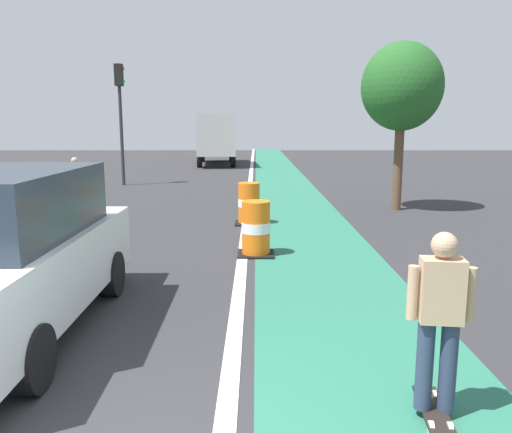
{
  "coord_description": "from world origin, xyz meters",
  "views": [
    {
      "loc": [
        1.17,
        -3.31,
        2.57
      ],
      "look_at": [
        1.2,
        4.83,
        1.1
      ],
      "focal_mm": 35.58,
      "sensor_mm": 36.0,
      "label": 1
    }
  ],
  "objects_px": {
    "skateboarder_on_lane": "(437,320)",
    "street_tree_sidewalk": "(399,88)",
    "delivery_truck_down_block": "(214,136)",
    "parked_suv_nearest": "(5,253)",
    "traffic_barrel_front": "(254,229)",
    "pedestrian_crossing": "(73,182)",
    "traffic_light_corner": "(118,103)",
    "traffic_barrel_mid": "(247,204)"
  },
  "relations": [
    {
      "from": "skateboarder_on_lane",
      "to": "parked_suv_nearest",
      "type": "distance_m",
      "value": 4.97
    },
    {
      "from": "pedestrian_crossing",
      "to": "street_tree_sidewalk",
      "type": "relative_size",
      "value": 0.32
    },
    {
      "from": "traffic_light_corner",
      "to": "pedestrian_crossing",
      "type": "distance_m",
      "value": 7.01
    },
    {
      "from": "delivery_truck_down_block",
      "to": "traffic_barrel_front",
      "type": "bearing_deg",
      "value": -83.75
    },
    {
      "from": "pedestrian_crossing",
      "to": "street_tree_sidewalk",
      "type": "distance_m",
      "value": 10.25
    },
    {
      "from": "traffic_barrel_mid",
      "to": "pedestrian_crossing",
      "type": "bearing_deg",
      "value": 156.42
    },
    {
      "from": "street_tree_sidewalk",
      "to": "skateboarder_on_lane",
      "type": "bearing_deg",
      "value": -103.64
    },
    {
      "from": "pedestrian_crossing",
      "to": "parked_suv_nearest",
      "type": "bearing_deg",
      "value": -75.19
    },
    {
      "from": "parked_suv_nearest",
      "to": "traffic_barrel_front",
      "type": "distance_m",
      "value": 4.96
    },
    {
      "from": "traffic_barrel_mid",
      "to": "delivery_truck_down_block",
      "type": "relative_size",
      "value": 0.14
    },
    {
      "from": "pedestrian_crossing",
      "to": "street_tree_sidewalk",
      "type": "xyz_separation_m",
      "value": [
        9.86,
        -0.04,
        2.8
      ]
    },
    {
      "from": "parked_suv_nearest",
      "to": "street_tree_sidewalk",
      "type": "xyz_separation_m",
      "value": [
        7.35,
        9.45,
        2.63
      ]
    },
    {
      "from": "traffic_light_corner",
      "to": "skateboarder_on_lane",
      "type": "bearing_deg",
      "value": -67.62
    },
    {
      "from": "street_tree_sidewalk",
      "to": "pedestrian_crossing",
      "type": "bearing_deg",
      "value": 179.76
    },
    {
      "from": "traffic_light_corner",
      "to": "traffic_barrel_front",
      "type": "bearing_deg",
      "value": -64.53
    },
    {
      "from": "parked_suv_nearest",
      "to": "delivery_truck_down_block",
      "type": "bearing_deg",
      "value": 89.14
    },
    {
      "from": "delivery_truck_down_block",
      "to": "pedestrian_crossing",
      "type": "distance_m",
      "value": 18.45
    },
    {
      "from": "parked_suv_nearest",
      "to": "traffic_barrel_front",
      "type": "relative_size",
      "value": 4.24
    },
    {
      "from": "parked_suv_nearest",
      "to": "traffic_barrel_mid",
      "type": "xyz_separation_m",
      "value": [
        2.84,
        7.15,
        -0.5
      ]
    },
    {
      "from": "traffic_light_corner",
      "to": "street_tree_sidewalk",
      "type": "height_order",
      "value": "traffic_light_corner"
    },
    {
      "from": "traffic_light_corner",
      "to": "delivery_truck_down_block",
      "type": "bearing_deg",
      "value": 74.92
    },
    {
      "from": "skateboarder_on_lane",
      "to": "traffic_light_corner",
      "type": "relative_size",
      "value": 0.33
    },
    {
      "from": "pedestrian_crossing",
      "to": "traffic_barrel_front",
      "type": "bearing_deg",
      "value": -45.31
    },
    {
      "from": "parked_suv_nearest",
      "to": "traffic_barrel_mid",
      "type": "distance_m",
      "value": 7.71
    },
    {
      "from": "parked_suv_nearest",
      "to": "street_tree_sidewalk",
      "type": "distance_m",
      "value": 12.26
    },
    {
      "from": "parked_suv_nearest",
      "to": "delivery_truck_down_block",
      "type": "relative_size",
      "value": 0.6
    },
    {
      "from": "traffic_barrel_mid",
      "to": "street_tree_sidewalk",
      "type": "distance_m",
      "value": 5.95
    },
    {
      "from": "traffic_barrel_front",
      "to": "street_tree_sidewalk",
      "type": "relative_size",
      "value": 0.22
    },
    {
      "from": "traffic_barrel_mid",
      "to": "traffic_light_corner",
      "type": "height_order",
      "value": "traffic_light_corner"
    },
    {
      "from": "skateboarder_on_lane",
      "to": "parked_suv_nearest",
      "type": "xyz_separation_m",
      "value": [
        -4.61,
        1.86,
        0.12
      ]
    },
    {
      "from": "skateboarder_on_lane",
      "to": "street_tree_sidewalk",
      "type": "xyz_separation_m",
      "value": [
        2.74,
        11.3,
        2.76
      ]
    },
    {
      "from": "parked_suv_nearest",
      "to": "traffic_barrel_mid",
      "type": "bearing_deg",
      "value": 68.34
    },
    {
      "from": "skateboarder_on_lane",
      "to": "street_tree_sidewalk",
      "type": "bearing_deg",
      "value": 76.36
    },
    {
      "from": "traffic_light_corner",
      "to": "street_tree_sidewalk",
      "type": "distance_m",
      "value": 12.02
    },
    {
      "from": "street_tree_sidewalk",
      "to": "traffic_barrel_front",
      "type": "bearing_deg",
      "value": -127.95
    },
    {
      "from": "skateboarder_on_lane",
      "to": "street_tree_sidewalk",
      "type": "distance_m",
      "value": 11.95
    },
    {
      "from": "parked_suv_nearest",
      "to": "traffic_light_corner",
      "type": "height_order",
      "value": "traffic_light_corner"
    },
    {
      "from": "traffic_barrel_mid",
      "to": "traffic_light_corner",
      "type": "relative_size",
      "value": 0.21
    },
    {
      "from": "traffic_barrel_mid",
      "to": "street_tree_sidewalk",
      "type": "relative_size",
      "value": 0.22
    },
    {
      "from": "skateboarder_on_lane",
      "to": "traffic_light_corner",
      "type": "bearing_deg",
      "value": 112.38
    },
    {
      "from": "parked_suv_nearest",
      "to": "street_tree_sidewalk",
      "type": "relative_size",
      "value": 0.92
    },
    {
      "from": "delivery_truck_down_block",
      "to": "parked_suv_nearest",
      "type": "bearing_deg",
      "value": -90.86
    }
  ]
}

